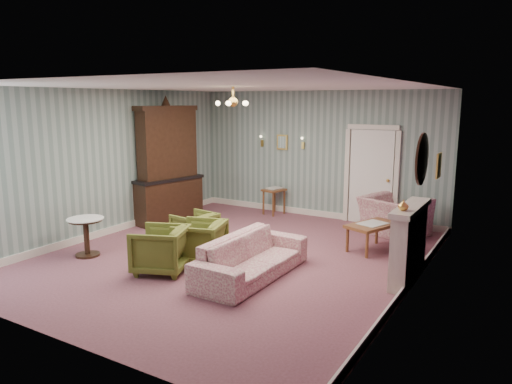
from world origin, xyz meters
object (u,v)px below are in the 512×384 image
Objects in this scene: olive_chair_b at (200,240)px; olive_chair_c at (195,228)px; dresser at (167,161)px; coffee_table at (372,237)px; side_table_black at (404,239)px; sofa_chintz at (252,250)px; fireplace at (409,243)px; olive_chair_a at (161,247)px; wingback_chair at (395,210)px; pedestal_table at (86,237)px.

olive_chair_c is at bearing -153.62° from olive_chair_b.
dresser is at bearing -117.95° from olive_chair_c.
side_table_black is at bearing 15.18° from coffee_table.
olive_chair_c is at bearing -24.53° from dresser.
sofa_chintz is 2.36m from fireplace.
olive_chair_b is at bearing -137.20° from coffee_table.
coffee_table is at bearing 116.14° from olive_chair_a.
dresser reaches higher than wingback_chair.
sofa_chintz is 2.95m from side_table_black.
olive_chair_c is at bearing 48.63° from pedestal_table.
olive_chair_b is 4.10m from wingback_chair.
side_table_black is at bearing 15.15° from dresser.
sofa_chintz is 2.54m from coffee_table.
fireplace is at bearing 129.92° from wingback_chair.
side_table_black is (3.07, 2.94, -0.14)m from olive_chair_a.
olive_chair_a is 1.65m from pedestal_table.
olive_chair_c is (-0.39, 1.38, -0.05)m from olive_chair_a.
olive_chair_c is 1.03× the size of pedestal_table.
dresser reaches higher than olive_chair_a.
olive_chair_a is 0.68× the size of wingback_chair.
wingback_chair is (2.98, 2.67, 0.17)m from olive_chair_c.
wingback_chair is 5.91m from pedestal_table.
olive_chair_b is at bearing -163.52° from fireplace.
coffee_table is at bearing 127.95° from fireplace.
olive_chair_a reaches higher than side_table_black.
olive_chair_a is 1.15× the size of olive_chair_c.
dresser is (-3.41, 2.02, 0.94)m from sofa_chintz.
olive_chair_c is 2.30m from dresser.
pedestal_table is at bearing 64.65° from wingback_chair.
olive_chair_b is 0.95m from olive_chair_c.
wingback_chair is at bearing 87.27° from coffee_table.
side_table_black is (1.73, 2.38, -0.16)m from sofa_chintz.
coffee_table is 1.45× the size of pedestal_table.
olive_chair_a is 1.03× the size of olive_chair_b.
olive_chair_b is 2.04m from pedestal_table.
sofa_chintz is 4.11× the size of side_table_black.
coffee_table is at bearing 123.58° from olive_chair_c.
fireplace is (3.19, 0.94, 0.19)m from olive_chair_b.
sofa_chintz is (1.09, -0.13, 0.03)m from olive_chair_b.
sofa_chintz is 1.56× the size of fireplace.
side_table_black is (0.54, 0.15, 0.01)m from coffee_table.
fireplace reaches higher than wingback_chair.
dresser is 5.65m from fireplace.
olive_chair_c is (-0.64, 0.69, -0.04)m from olive_chair_b.
olive_chair_b is 1.48× the size of side_table_black.
fireplace reaches higher than side_table_black.
fireplace is (3.83, 0.25, 0.23)m from olive_chair_c.
dresser reaches higher than pedestal_table.
wingback_chair is at bearing 128.59° from olive_chair_b.
olive_chair_b is at bearing 50.69° from olive_chair_c.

